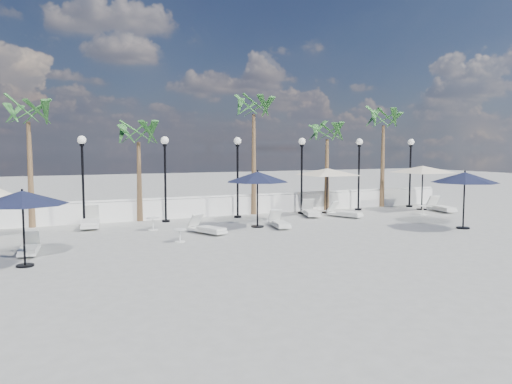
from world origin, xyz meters
name	(u,v)px	position (x,y,z in m)	size (l,w,h in m)	color
ground	(306,240)	(0.00, 0.00, 0.00)	(100.00, 100.00, 0.00)	gray
balustrade	(230,206)	(0.00, 7.50, 0.47)	(26.00, 0.30, 1.01)	white
lamppost_1	(83,168)	(-7.00, 6.50, 2.49)	(0.36, 0.36, 3.84)	black
lamppost_2	(165,167)	(-3.50, 6.50, 2.49)	(0.36, 0.36, 3.84)	black
lamppost_3	(238,166)	(0.00, 6.50, 2.49)	(0.36, 0.36, 3.84)	black
lamppost_4	(302,165)	(3.50, 6.50, 2.49)	(0.36, 0.36, 3.84)	black
lamppost_5	(359,164)	(7.00, 6.50, 2.49)	(0.36, 0.36, 3.84)	black
lamppost_6	(410,163)	(10.50, 6.50, 2.49)	(0.36, 0.36, 3.84)	black
palm_0	(28,119)	(-9.00, 7.30, 4.53)	(2.60, 2.60, 5.50)	brown
palm_1	(138,138)	(-4.50, 7.30, 3.75)	(2.60, 2.60, 4.70)	brown
palm_2	(254,112)	(1.20, 7.30, 5.12)	(2.60, 2.60, 6.10)	brown
palm_3	(327,136)	(5.50, 7.30, 3.95)	(2.60, 2.60, 4.90)	brown
palm_4	(384,123)	(9.20, 7.30, 4.73)	(2.60, 2.60, 5.70)	brown
lounger_0	(90,221)	(-6.78, 6.18, 0.27)	(1.01, 2.25, 0.81)	white
lounger_1	(29,248)	(-9.11, 1.47, 0.20)	(0.70, 1.66, 0.60)	white
lounger_2	(207,228)	(-2.82, 2.75, 0.22)	(1.20, 1.82, 0.65)	white
lounger_3	(279,223)	(0.43, 2.94, 0.21)	(0.83, 1.74, 0.63)	white
lounger_4	(311,211)	(3.41, 5.43, 0.24)	(1.20, 2.00, 0.71)	white
lounger_5	(345,213)	(4.73, 4.46, 0.22)	(1.21, 1.82, 0.65)	white
lounger_6	(441,207)	(10.54, 4.14, 0.24)	(0.93, 1.96, 0.71)	white
side_table_0	(153,223)	(-4.54, 4.46, 0.31)	(0.53, 0.53, 0.51)	white
side_table_1	(180,234)	(-4.25, 1.54, 0.28)	(0.48, 0.48, 0.46)	white
side_table_2	(423,209)	(8.85, 3.65, 0.27)	(0.47, 0.47, 0.45)	white
parasol_navy_left	(22,198)	(-9.22, -0.25, 1.93)	(2.48, 2.48, 2.19)	black
parasol_navy_mid	(257,177)	(-0.35, 3.45, 2.11)	(2.68, 2.68, 2.40)	black
parasol_navy_right	(465,178)	(7.25, -0.41, 2.11)	(2.68, 2.68, 2.40)	black
parasol_cream_sq_a	(327,169)	(4.83, 6.20, 2.28)	(5.02, 5.02, 2.46)	black
parasol_cream_sq_b	(423,166)	(10.26, 5.26, 2.36)	(5.09, 5.09, 2.55)	black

